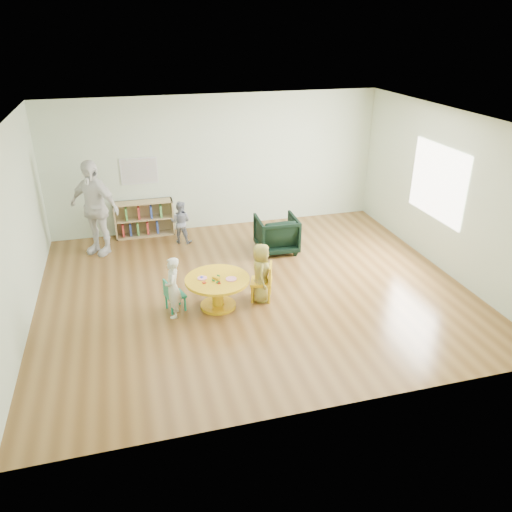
% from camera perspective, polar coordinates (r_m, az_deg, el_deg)
% --- Properties ---
extents(room, '(7.10, 7.00, 2.80)m').
position_cam_1_polar(room, '(7.72, -0.23, 8.63)').
color(room, brown).
rests_on(room, ground).
extents(activity_table, '(1.01, 1.01, 0.55)m').
position_cam_1_polar(activity_table, '(7.80, -4.42, -3.58)').
color(activity_table, gold).
rests_on(activity_table, ground).
extents(kid_chair_left, '(0.34, 0.34, 0.51)m').
position_cam_1_polar(kid_chair_left, '(7.83, -9.50, -4.38)').
color(kid_chair_left, '#188865').
rests_on(kid_chair_left, ground).
extents(kid_chair_right, '(0.43, 0.43, 0.63)m').
position_cam_1_polar(kid_chair_right, '(8.00, 0.94, -2.83)').
color(kid_chair_right, gold).
rests_on(kid_chair_right, ground).
extents(bookshelf, '(1.20, 0.30, 0.75)m').
position_cam_1_polar(bookshelf, '(10.68, -12.73, 4.19)').
color(bookshelf, tan).
rests_on(bookshelf, ground).
extents(alphabet_poster, '(0.74, 0.01, 0.54)m').
position_cam_1_polar(alphabet_poster, '(10.50, -13.21, 9.44)').
color(alphabet_poster, silver).
rests_on(alphabet_poster, ground).
extents(armchair, '(0.79, 0.81, 0.71)m').
position_cam_1_polar(armchair, '(9.70, 2.36, 2.55)').
color(armchair, black).
rests_on(armchair, ground).
extents(child_left, '(0.29, 0.39, 0.97)m').
position_cam_1_polar(child_left, '(7.59, -9.47, -3.58)').
color(child_left, silver).
rests_on(child_left, ground).
extents(child_right, '(0.43, 0.54, 0.98)m').
position_cam_1_polar(child_right, '(7.91, 0.60, -1.92)').
color(child_right, yellow).
rests_on(child_right, ground).
extents(toddler, '(0.52, 0.48, 0.87)m').
position_cam_1_polar(toddler, '(10.16, -8.61, 3.86)').
color(toddler, '#1B2643').
rests_on(toddler, ground).
extents(adult_caretaker, '(1.12, 1.01, 1.83)m').
position_cam_1_polar(adult_caretaker, '(9.91, -18.01, 5.28)').
color(adult_caretaker, white).
rests_on(adult_caretaker, ground).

